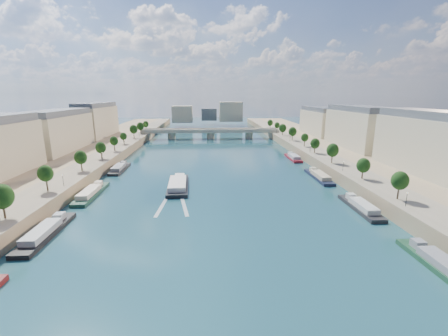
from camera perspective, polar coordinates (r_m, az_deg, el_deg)
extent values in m
plane|color=#0B2733|center=(136.04, -1.84, -1.39)|extent=(700.00, 700.00, 0.00)
cube|color=#9E8460|center=(151.82, -30.15, -0.71)|extent=(44.00, 520.00, 5.00)
cube|color=#9E8460|center=(154.88, 25.84, 0.05)|extent=(44.00, 520.00, 5.00)
cube|color=gray|center=(145.08, -24.99, 0.32)|extent=(14.00, 520.00, 0.10)
cube|color=gray|center=(147.62, 20.85, 0.93)|extent=(14.00, 520.00, 0.10)
cylinder|color=#382B1E|center=(94.20, -36.72, -6.89)|extent=(0.50, 0.50, 3.82)
cylinder|color=#382B1E|center=(113.85, -30.26, -2.79)|extent=(0.50, 0.50, 3.82)
ellipsoid|color=black|center=(112.99, -30.48, -1.04)|extent=(4.80, 4.80, 5.52)
cylinder|color=#382B1E|center=(134.91, -25.79, 0.10)|extent=(0.50, 0.50, 3.82)
ellipsoid|color=black|center=(134.19, -25.95, 1.59)|extent=(4.80, 4.80, 5.52)
cylinder|color=#382B1E|center=(156.82, -22.55, 2.19)|extent=(0.50, 0.50, 3.82)
ellipsoid|color=black|center=(156.20, -22.67, 3.48)|extent=(4.80, 4.80, 5.52)
cylinder|color=#382B1E|center=(179.27, -20.11, 3.77)|extent=(0.50, 0.50, 3.82)
ellipsoid|color=black|center=(178.72, -20.20, 4.90)|extent=(4.80, 4.80, 5.52)
cylinder|color=#382B1E|center=(202.08, -18.20, 4.98)|extent=(0.50, 0.50, 3.82)
ellipsoid|color=black|center=(201.59, -18.28, 5.99)|extent=(4.80, 4.80, 5.52)
cylinder|color=#382B1E|center=(225.13, -16.68, 5.94)|extent=(0.50, 0.50, 3.82)
ellipsoid|color=black|center=(224.69, -16.75, 6.85)|extent=(4.80, 4.80, 5.52)
cylinder|color=#382B1E|center=(248.36, -15.44, 6.72)|extent=(0.50, 0.50, 3.82)
ellipsoid|color=black|center=(247.97, -15.50, 7.55)|extent=(4.80, 4.80, 5.52)
cylinder|color=#382B1E|center=(271.73, -14.41, 7.37)|extent=(0.50, 0.50, 3.82)
ellipsoid|color=black|center=(271.37, -14.46, 8.12)|extent=(4.80, 4.80, 5.52)
cylinder|color=#382B1E|center=(104.04, 31.00, -4.32)|extent=(0.50, 0.50, 3.82)
ellipsoid|color=black|center=(103.10, 31.25, -2.42)|extent=(4.80, 4.80, 5.52)
cylinder|color=#382B1E|center=(123.68, 24.89, -0.96)|extent=(0.50, 0.50, 3.82)
ellipsoid|color=black|center=(122.89, 25.06, 0.66)|extent=(4.80, 4.80, 5.52)
cylinder|color=#382B1E|center=(144.64, 20.50, 1.47)|extent=(0.50, 0.50, 3.82)
ellipsoid|color=black|center=(143.96, 20.63, 2.86)|extent=(4.80, 4.80, 5.52)
cylinder|color=#382B1E|center=(166.43, 17.24, 3.26)|extent=(0.50, 0.50, 3.82)
ellipsoid|color=black|center=(165.84, 17.33, 4.48)|extent=(4.80, 4.80, 5.52)
cylinder|color=#382B1E|center=(188.75, 14.74, 4.63)|extent=(0.50, 0.50, 3.82)
ellipsoid|color=black|center=(188.23, 14.80, 5.71)|extent=(4.80, 4.80, 5.52)
cylinder|color=#382B1E|center=(211.44, 12.76, 5.70)|extent=(0.50, 0.50, 3.82)
ellipsoid|color=black|center=(210.98, 12.81, 6.67)|extent=(4.80, 4.80, 5.52)
cylinder|color=#382B1E|center=(234.39, 11.16, 6.56)|extent=(0.50, 0.50, 3.82)
ellipsoid|color=black|center=(233.97, 11.20, 7.43)|extent=(4.80, 4.80, 5.52)
cylinder|color=#382B1E|center=(257.53, 9.84, 7.26)|extent=(0.50, 0.50, 3.82)
ellipsoid|color=black|center=(257.15, 9.88, 8.05)|extent=(4.80, 4.80, 5.52)
cylinder|color=#382B1E|center=(280.82, 8.74, 7.84)|extent=(0.50, 0.50, 3.82)
ellipsoid|color=black|center=(280.47, 8.77, 8.57)|extent=(4.80, 4.80, 5.52)
cylinder|color=black|center=(116.18, -28.30, -2.20)|extent=(0.14, 0.14, 4.00)
sphere|color=#FFE5B2|center=(115.67, -28.42, -1.20)|extent=(0.36, 0.36, 0.36)
cylinder|color=black|center=(152.29, -22.14, 1.94)|extent=(0.14, 0.14, 4.00)
sphere|color=#FFE5B2|center=(151.90, -22.22, 2.72)|extent=(0.36, 0.36, 0.36)
cylinder|color=black|center=(189.96, -18.37, 4.46)|extent=(0.14, 0.14, 4.00)
sphere|color=#FFE5B2|center=(189.65, -18.42, 5.09)|extent=(0.36, 0.36, 0.36)
cylinder|color=black|center=(228.43, -15.85, 6.13)|extent=(0.14, 0.14, 4.00)
sphere|color=#FFE5B2|center=(228.17, -15.88, 6.65)|extent=(0.36, 0.36, 0.36)
cylinder|color=black|center=(98.73, 31.41, -5.22)|extent=(0.14, 0.14, 4.00)
sphere|color=#FFE5B2|center=(98.14, 31.56, -4.06)|extent=(0.36, 0.36, 0.36)
cylinder|color=black|center=(132.07, 21.74, 0.27)|extent=(0.14, 0.14, 4.00)
sphere|color=#FFE5B2|center=(131.62, 21.82, 1.16)|extent=(0.36, 0.36, 0.36)
cylinder|color=black|center=(168.33, 16.10, 3.49)|extent=(0.14, 0.14, 4.00)
sphere|color=#FFE5B2|center=(167.98, 16.14, 4.19)|extent=(0.36, 0.36, 0.36)
cylinder|color=black|center=(205.98, 12.47, 5.53)|extent=(0.14, 0.14, 4.00)
sphere|color=#FFE5B2|center=(205.70, 12.50, 6.11)|extent=(0.36, 0.36, 0.36)
cylinder|color=black|center=(244.38, 9.95, 6.93)|extent=(0.14, 0.14, 4.00)
sphere|color=#FFE5B2|center=(244.14, 9.97, 7.41)|extent=(0.36, 0.36, 0.36)
cube|color=#B7AD8C|center=(191.74, -28.71, 5.96)|extent=(16.00, 52.00, 20.00)
cube|color=#474C54|center=(190.82, -29.12, 9.41)|extent=(14.72, 50.44, 3.20)
cube|color=#B7AD8C|center=(245.15, -23.03, 7.94)|extent=(16.00, 52.00, 20.00)
cube|color=#474C54|center=(244.43, -23.29, 10.64)|extent=(14.72, 50.44, 3.20)
cube|color=#B7AD8C|center=(145.82, 34.03, 3.29)|extent=(16.00, 52.00, 20.00)
cube|color=#474C54|center=(144.61, 34.66, 7.80)|extent=(14.72, 50.44, 3.20)
cube|color=#B7AD8C|center=(194.60, 23.83, 6.58)|extent=(16.00, 52.00, 20.00)
cube|color=#474C54|center=(193.70, 24.17, 9.98)|extent=(14.72, 50.44, 3.20)
cube|color=#B7AD8C|center=(247.40, 17.78, 8.42)|extent=(16.00, 52.00, 20.00)
cube|color=#474C54|center=(246.69, 17.98, 11.10)|extent=(14.72, 50.44, 3.20)
cube|color=#B7AD8C|center=(342.92, -7.92, 10.14)|extent=(22.00, 18.00, 18.00)
cube|color=#B7AD8C|center=(352.87, 1.29, 10.69)|extent=(26.00, 20.00, 22.00)
cube|color=#474C54|center=(366.97, -2.86, 10.18)|extent=(18.00, 16.00, 14.00)
cube|color=#C1B79E|center=(248.55, -2.58, 7.05)|extent=(112.00, 11.00, 2.20)
cube|color=#C1B79E|center=(243.41, -2.56, 7.26)|extent=(112.00, 0.80, 0.90)
cube|color=#C1B79E|center=(253.35, -2.60, 7.52)|extent=(112.00, 0.80, 0.90)
cylinder|color=#C1B79E|center=(250.66, -9.94, 6.06)|extent=(6.40, 6.40, 5.00)
cylinder|color=#C1B79E|center=(249.02, -2.57, 6.20)|extent=(6.40, 6.40, 5.00)
cylinder|color=#C1B79E|center=(251.49, 4.78, 6.24)|extent=(6.40, 6.40, 5.00)
cube|color=#C1B79E|center=(253.73, -14.46, 5.92)|extent=(6.00, 12.00, 5.00)
cube|color=#C1B79E|center=(255.06, 9.26, 6.22)|extent=(6.00, 12.00, 5.00)
cube|color=black|center=(120.18, -8.73, -3.44)|extent=(9.13, 27.70, 1.95)
cube|color=silver|center=(117.56, -8.86, -2.90)|extent=(7.26, 18.07, 1.76)
cube|color=silver|center=(127.50, -8.43, -1.54)|extent=(4.06, 3.47, 1.80)
cube|color=silver|center=(104.69, -11.32, -6.41)|extent=(3.11, 26.02, 0.04)
cube|color=silver|center=(103.97, -7.81, -6.41)|extent=(5.60, 25.83, 0.04)
cube|color=black|center=(92.68, -30.71, -10.75)|extent=(5.00, 24.80, 1.80)
cube|color=#A3A9AF|center=(90.45, -31.41, -10.26)|extent=(4.10, 13.64, 1.60)
cube|color=#A3A9AF|center=(98.12, -28.88, -8.06)|extent=(2.50, 2.98, 1.80)
cube|color=#1A4133|center=(119.66, -23.91, -4.63)|extent=(5.00, 25.50, 1.80)
cube|color=beige|center=(117.35, -24.33, -4.15)|extent=(4.10, 14.02, 1.60)
cube|color=beige|center=(126.00, -22.81, -2.76)|extent=(2.50, 3.06, 1.80)
cube|color=black|center=(153.35, -19.22, -0.30)|extent=(5.00, 22.67, 1.80)
cube|color=gray|center=(151.27, -19.46, 0.16)|extent=(4.10, 12.47, 1.60)
cube|color=gray|center=(159.32, -18.63, 0.93)|extent=(2.50, 2.72, 1.80)
cube|color=#1C472D|center=(81.06, 35.55, -14.94)|extent=(5.00, 21.33, 1.80)
cube|color=gray|center=(79.19, 36.50, -14.38)|extent=(4.10, 11.73, 1.60)
cube|color=gray|center=(84.73, 33.02, -12.00)|extent=(2.50, 2.56, 1.80)
cube|color=#262628|center=(105.95, 24.51, -7.03)|extent=(5.00, 22.34, 1.80)
cube|color=beige|center=(103.92, 25.05, -6.50)|extent=(4.10, 12.29, 1.60)
cube|color=beige|center=(110.96, 23.02, -4.97)|extent=(2.50, 2.68, 1.80)
cube|color=#181E35|center=(137.50, 17.57, -1.75)|extent=(5.00, 24.95, 1.80)
cube|color=beige|center=(135.27, 17.92, -1.29)|extent=(4.10, 13.72, 1.60)
cube|color=beige|center=(143.83, 16.59, -0.26)|extent=(2.50, 2.99, 1.80)
cube|color=maroon|center=(173.94, 13.03, 1.75)|extent=(5.00, 20.89, 1.80)
cube|color=#B1B4BD|center=(172.03, 13.21, 2.18)|extent=(4.10, 11.49, 1.60)
cube|color=#B1B4BD|center=(179.48, 12.51, 2.73)|extent=(2.50, 2.51, 1.80)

